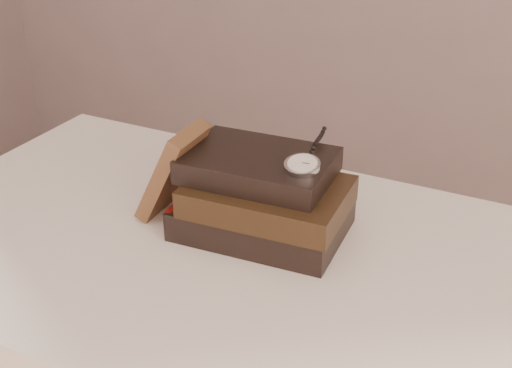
% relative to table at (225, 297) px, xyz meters
% --- Properties ---
extents(table, '(1.00, 0.60, 0.75)m').
position_rel_table_xyz_m(table, '(0.00, 0.00, 0.00)').
color(table, white).
rests_on(table, ground).
extents(book_stack, '(0.25, 0.18, 0.12)m').
position_rel_table_xyz_m(book_stack, '(0.03, 0.06, 0.15)').
color(book_stack, black).
rests_on(book_stack, table).
extents(journal, '(0.09, 0.10, 0.15)m').
position_rel_table_xyz_m(journal, '(-0.11, 0.04, 0.16)').
color(journal, '#452B1A').
rests_on(journal, table).
extents(pocket_watch, '(0.05, 0.15, 0.02)m').
position_rel_table_xyz_m(pocket_watch, '(0.10, 0.05, 0.22)').
color(pocket_watch, silver).
rests_on(pocket_watch, book_stack).
extents(eyeglasses, '(0.11, 0.12, 0.05)m').
position_rel_table_xyz_m(eyeglasses, '(-0.06, 0.13, 0.16)').
color(eyeglasses, silver).
rests_on(eyeglasses, book_stack).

